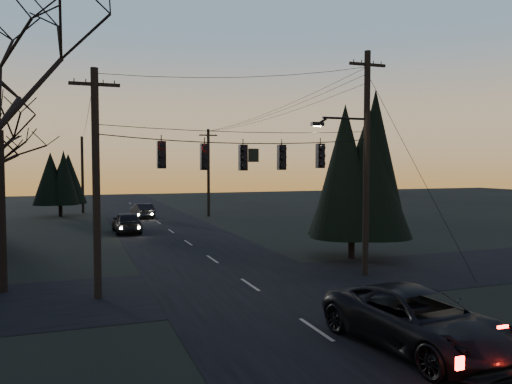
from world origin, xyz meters
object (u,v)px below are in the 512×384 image
object	(u,v)px
utility_pole_far_r	(209,216)
evergreen_right	(352,173)
sedan_oncoming_a	(127,222)
sedan_oncoming_b	(142,211)
utility_pole_right	(365,275)
utility_pole_far_l	(83,213)
utility_pole_left	(98,298)
suv_near	(418,320)

from	to	relation	value
utility_pole_far_r	evergreen_right	world-z (taller)	evergreen_right
sedan_oncoming_a	sedan_oncoming_b	bearing A→B (deg)	-104.48
evergreen_right	sedan_oncoming_b	xyz separation A→B (m)	(-7.90, 24.70, -3.85)
utility_pole_right	utility_pole_far_l	distance (m)	37.79
utility_pole_right	sedan_oncoming_a	size ratio (longest dim) A/B	2.18
utility_pole_left	evergreen_right	size ratio (longest dim) A/B	1.08
suv_near	sedan_oncoming_a	xyz separation A→B (m)	(-5.04, 26.67, -0.02)
suv_near	sedan_oncoming_b	size ratio (longest dim) A/B	1.39
utility_pole_far_r	sedan_oncoming_a	xyz separation A→B (m)	(-8.70, -9.70, 0.78)
utility_pole_right	utility_pole_far_l	size ratio (longest dim) A/B	1.25
utility_pole_left	utility_pole_far_l	xyz separation A→B (m)	(0.00, 36.00, 0.00)
utility_pole_right	sedan_oncoming_b	bearing A→B (deg)	102.43
utility_pole_left	evergreen_right	distance (m)	14.39
utility_pole_left	utility_pole_right	bearing A→B (deg)	0.00
suv_near	utility_pole_far_r	bearing A→B (deg)	77.50
utility_pole_left	sedan_oncoming_b	world-z (taller)	utility_pole_left
utility_pole_left	utility_pole_far_l	size ratio (longest dim) A/B	1.06
sedan_oncoming_a	sedan_oncoming_b	xyz separation A→B (m)	(2.40, 10.27, -0.10)
utility_pole_far_r	evergreen_right	distance (m)	24.60
evergreen_right	suv_near	world-z (taller)	evergreen_right
utility_pole_right	utility_pole_far_r	world-z (taller)	utility_pole_right
utility_pole_right	sedan_oncoming_a	distance (m)	20.28
utility_pole_left	utility_pole_far_l	world-z (taller)	utility_pole_left
utility_pole_right	sedan_oncoming_b	size ratio (longest dim) A/B	2.42
utility_pole_left	evergreen_right	bearing A→B (deg)	16.47
utility_pole_left	sedan_oncoming_b	xyz separation A→B (m)	(5.20, 28.58, 0.68)
utility_pole_right	suv_near	size ratio (longest dim) A/B	1.74
utility_pole_far_l	evergreen_right	size ratio (longest dim) A/B	1.02
evergreen_right	utility_pole_left	bearing A→B (deg)	-163.53
utility_pole_right	sedan_oncoming_a	world-z (taller)	utility_pole_right
evergreen_right	sedan_oncoming_a	xyz separation A→B (m)	(-10.30, 14.43, -3.75)
utility_pole_far_l	utility_pole_right	bearing A→B (deg)	-72.28
utility_pole_far_l	utility_pole_far_r	bearing A→B (deg)	-34.82
utility_pole_right	evergreen_right	xyz separation A→B (m)	(1.60, 3.87, 4.53)
utility_pole_left	suv_near	xyz separation A→B (m)	(7.84, -8.37, 0.80)
suv_near	evergreen_right	bearing A→B (deg)	60.01
suv_near	utility_pole_left	bearing A→B (deg)	126.39
sedan_oncoming_b	utility_pole_far_r	bearing A→B (deg)	167.71
utility_pole_far_r	sedan_oncoming_a	bearing A→B (deg)	-131.90
utility_pole_far_r	sedan_oncoming_b	bearing A→B (deg)	174.77
sedan_oncoming_b	utility_pole_left	bearing A→B (deg)	72.63
utility_pole_right	utility_pole_far_r	size ratio (longest dim) A/B	1.18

